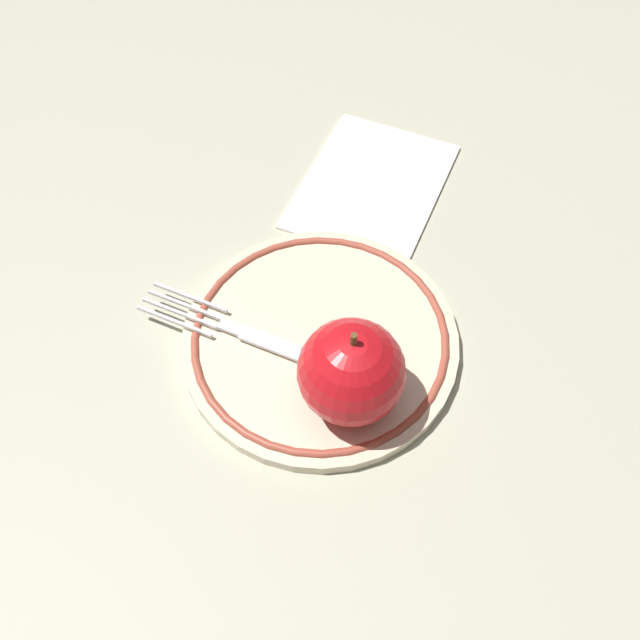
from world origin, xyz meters
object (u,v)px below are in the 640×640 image
(apple_red_whole, at_px, (351,372))
(fork, at_px, (259,338))
(plate, at_px, (320,340))
(napkin_folded, at_px, (371,184))

(apple_red_whole, height_order, fork, apple_red_whole)
(plate, relative_size, apple_red_whole, 2.54)
(plate, relative_size, napkin_folded, 1.34)
(plate, distance_m, fork, 0.05)
(apple_red_whole, distance_m, napkin_folded, 0.22)
(apple_red_whole, xyz_separation_m, fork, (-0.08, 0.02, -0.03))
(apple_red_whole, bearing_deg, napkin_folded, 105.23)
(fork, distance_m, napkin_folded, 0.19)
(fork, bearing_deg, apple_red_whole, 167.77)
(plate, bearing_deg, apple_red_whole, -46.78)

